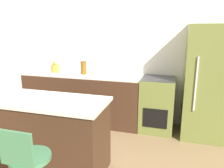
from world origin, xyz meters
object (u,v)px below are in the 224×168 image
at_px(kettle, 55,68).
at_px(mixing_bowl, 96,72).
at_px(oven_range, 157,104).
at_px(refrigerator, 207,83).

distance_m(kettle, mixing_bowl, 0.84).
relative_size(oven_range, kettle, 4.35).
height_order(oven_range, refrigerator, refrigerator).
bearing_deg(oven_range, kettle, -179.67).
xyz_separation_m(refrigerator, mixing_bowl, (-1.88, 0.02, 0.07)).
bearing_deg(oven_range, refrigerator, -2.02).
bearing_deg(mixing_bowl, refrigerator, -0.48).
bearing_deg(kettle, mixing_bowl, 0.00).
distance_m(refrigerator, kettle, 2.72).
bearing_deg(kettle, refrigerator, -0.33).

